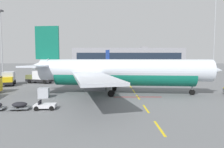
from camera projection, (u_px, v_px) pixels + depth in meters
name	position (u px, v px, depth m)	size (l,w,h in m)	color
ground	(213.00, 83.00, 50.13)	(400.00, 400.00, 0.00)	slate
apron_paint_markings	(129.00, 85.00, 47.25)	(8.00, 95.39, 0.01)	yellow
airliner_foreground	(121.00, 72.00, 34.67)	(34.82, 34.47, 12.20)	silver
airliner_mid_left	(119.00, 67.00, 71.37)	(26.12, 27.34, 9.89)	silver
catering_truck	(41.00, 77.00, 50.06)	(7.39, 4.18, 3.14)	black
fuel_service_truck	(9.00, 78.00, 46.45)	(4.77, 7.39, 3.14)	black
baggage_train	(7.00, 106.00, 23.96)	(11.68, 2.39, 1.14)	silver
uld_cargo_container	(44.00, 93.00, 31.51)	(1.83, 1.80, 1.60)	#B7BCC6
apron_light_mast_near	(1.00, 35.00, 75.46)	(1.80, 1.80, 24.94)	slate
apron_light_mast_far	(215.00, 24.00, 68.36)	(1.80, 1.80, 30.21)	slate
terminal_satellite	(128.00, 57.00, 175.65)	(96.90, 21.46, 16.93)	gray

